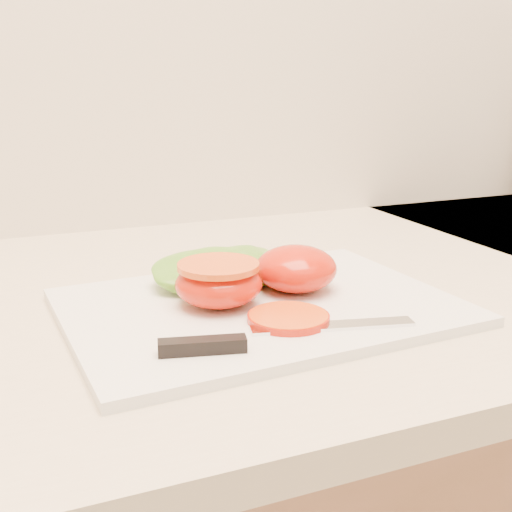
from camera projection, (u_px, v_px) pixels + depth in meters
name	position (u px, v px, depth m)	size (l,w,h in m)	color
cutting_board	(260.00, 307.00, 0.63)	(0.37, 0.27, 0.01)	white
tomato_half_dome	(296.00, 268.00, 0.66)	(0.09, 0.09, 0.05)	red
tomato_half_cut	(219.00, 282.00, 0.62)	(0.09, 0.09, 0.04)	red
tomato_slice_0	(288.00, 318.00, 0.58)	(0.07, 0.07, 0.01)	orange
lettuce_leaf_0	(215.00, 270.00, 0.69)	(0.15, 0.10, 0.03)	#69B12E
lettuce_leaf_1	(252.00, 265.00, 0.72)	(0.12, 0.08, 0.03)	#69B12E
knife	(257.00, 337.00, 0.54)	(0.23, 0.05, 0.01)	silver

